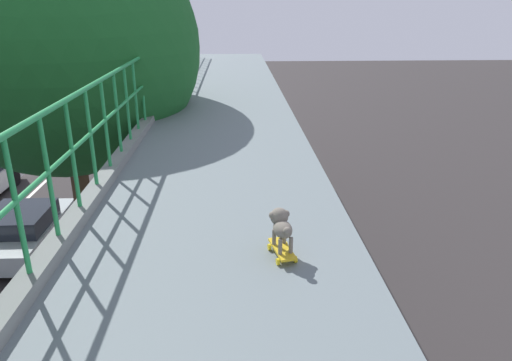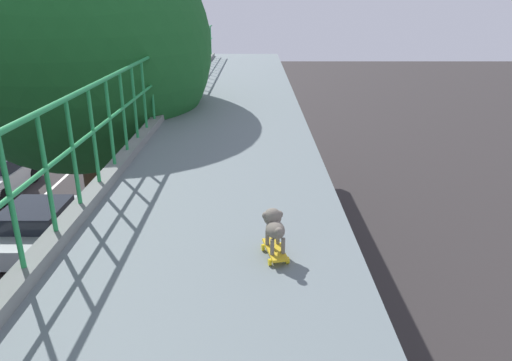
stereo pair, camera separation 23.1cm
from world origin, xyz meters
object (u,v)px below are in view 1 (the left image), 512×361
Objects in this scene: car_silver_fifth at (23,230)px; small_dog at (281,224)px; city_bus at (86,87)px; toy_skateboard at (282,250)px.

car_silver_fifth is 10.74× the size of small_dog.
car_silver_fifth is 19.79m from city_bus.
small_dog reaches higher than toy_skateboard.
car_silver_fifth is at bearing 126.46° from small_dog.
city_bus is 31.41× the size of small_dog.
small_dog is (6.96, -9.42, 4.67)m from car_silver_fifth.
city_bus is at bearing 110.11° from small_dog.
city_bus is at bearing 110.11° from toy_skateboard.
car_silver_fifth is 12.61m from small_dog.
car_silver_fifth is at bearing 126.40° from toy_skateboard.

